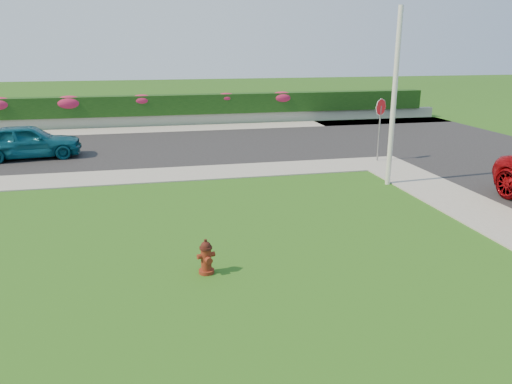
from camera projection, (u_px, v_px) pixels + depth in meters
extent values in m
plane|color=black|center=(254.00, 289.00, 9.40)|extent=(120.00, 120.00, 0.00)
cube|color=black|center=(72.00, 151.00, 21.47)|extent=(26.00, 8.00, 0.04)
cube|color=gray|center=(21.00, 182.00, 16.58)|extent=(24.00, 2.00, 0.04)
cube|color=gray|center=(381.00, 163.00, 19.28)|extent=(2.00, 2.00, 0.04)
cube|color=gray|center=(161.00, 129.00, 26.98)|extent=(34.00, 2.00, 0.04)
cube|color=gray|center=(160.00, 120.00, 28.30)|extent=(34.00, 0.40, 0.60)
cube|color=black|center=(159.00, 105.00, 28.15)|extent=(32.00, 0.90, 1.10)
cylinder|color=#59150E|center=(207.00, 271.00, 10.04)|extent=(0.31, 0.31, 0.07)
cylinder|color=#59150E|center=(206.00, 259.00, 9.96)|extent=(0.21, 0.21, 0.47)
cylinder|color=black|center=(206.00, 248.00, 9.90)|extent=(0.26, 0.26, 0.05)
sphere|color=black|center=(206.00, 246.00, 9.89)|extent=(0.21, 0.21, 0.21)
cylinder|color=black|center=(206.00, 241.00, 9.85)|extent=(0.06, 0.06, 0.06)
cylinder|color=#59150E|center=(200.00, 257.00, 9.88)|extent=(0.11, 0.12, 0.10)
cylinder|color=#59150E|center=(212.00, 254.00, 10.00)|extent=(0.11, 0.12, 0.10)
cylinder|color=#59150E|center=(209.00, 260.00, 9.84)|extent=(0.16, 0.14, 0.14)
imported|color=#0C4C62|center=(28.00, 141.00, 19.83)|extent=(4.18, 2.07, 1.37)
cylinder|color=silver|center=(394.00, 99.00, 15.67)|extent=(0.16, 0.16, 5.56)
cylinder|color=slate|center=(379.00, 134.00, 19.35)|extent=(0.06, 0.06, 2.17)
cylinder|color=red|center=(381.00, 107.00, 19.05)|extent=(0.56, 0.35, 0.63)
cylinder|color=white|center=(381.00, 107.00, 19.05)|extent=(0.59, 0.35, 0.67)
ellipsoid|color=#B31E58|center=(69.00, 103.00, 27.00)|extent=(1.56, 1.00, 0.78)
ellipsoid|color=#B31E58|center=(142.00, 100.00, 27.78)|extent=(1.27, 0.82, 0.64)
ellipsoid|color=#B31E58|center=(226.00, 98.00, 28.76)|extent=(1.17, 0.75, 0.58)
ellipsoid|color=#B31E58|center=(282.00, 98.00, 29.46)|extent=(1.43, 0.92, 0.71)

